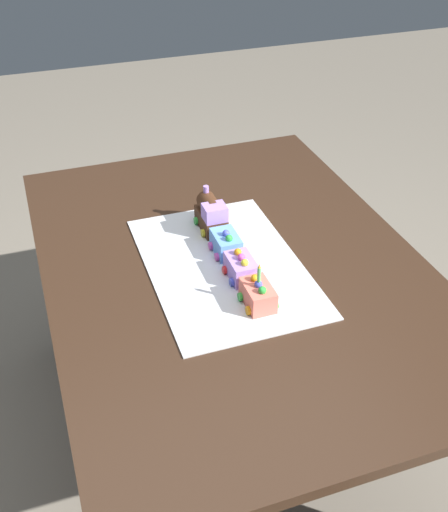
{
  "coord_description": "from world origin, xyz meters",
  "views": [
    {
      "loc": [
        1.27,
        -0.47,
        1.73
      ],
      "look_at": [
        0.01,
        -0.03,
        0.77
      ],
      "focal_mm": 43.62,
      "sensor_mm": 36.0,
      "label": 1
    }
  ],
  "objects": [
    {
      "name": "dining_table",
      "position": [
        0.0,
        0.0,
        0.63
      ],
      "size": [
        1.4,
        1.0,
        0.74
      ],
      "color": "#382316",
      "rests_on": "ground"
    },
    {
      "name": "cake_car_hopper_sky_blue",
      "position": [
        -0.05,
        -0.01,
        0.77
      ],
      "size": [
        0.1,
        0.08,
        0.07
      ],
      "color": "#669EEA",
      "rests_on": "cake_board"
    },
    {
      "name": "birthday_candle",
      "position": [
        0.19,
        -0.01,
        0.84
      ],
      "size": [
        0.01,
        0.01,
        0.05
      ],
      "color": "#66D872",
      "rests_on": "cake_car_flatbed_coral"
    },
    {
      "name": "cake_locomotive",
      "position": [
        -0.18,
        -0.01,
        0.79
      ],
      "size": [
        0.14,
        0.08,
        0.12
      ],
      "color": "#472816",
      "rests_on": "cake_board"
    },
    {
      "name": "cake_car_caboose_lavender",
      "position": [
        0.07,
        -0.01,
        0.77
      ],
      "size": [
        0.1,
        0.08,
        0.07
      ],
      "color": "#AD84E0",
      "rests_on": "cake_board"
    },
    {
      "name": "cake_board",
      "position": [
        0.01,
        -0.03,
        0.74
      ],
      "size": [
        0.6,
        0.4,
        0.0
      ],
      "primitive_type": "cube",
      "color": "silver",
      "rests_on": "dining_table"
    },
    {
      "name": "cake_car_flatbed_coral",
      "position": [
        0.19,
        -0.01,
        0.77
      ],
      "size": [
        0.1,
        0.08,
        0.07
      ],
      "color": "#F27260",
      "rests_on": "cake_board"
    },
    {
      "name": "ground_plane",
      "position": [
        0.0,
        0.0,
        0.0
      ],
      "size": [
        8.0,
        8.0,
        0.0
      ],
      "primitive_type": "plane",
      "color": "gray"
    }
  ]
}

